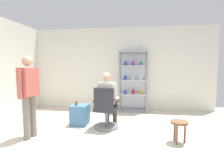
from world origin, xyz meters
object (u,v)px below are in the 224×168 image
Objects in this scene: display_cabinet_main at (133,81)px; standing_customer at (29,92)px; storage_crate at (80,115)px; seated_shopkeeper at (108,97)px; office_chair at (106,112)px; wooden_stool at (179,126)px; tea_glass at (76,103)px.

standing_customer is (-1.99, -2.51, -0.03)m from display_cabinet_main.
storage_crate is (-1.27, -1.57, -0.72)m from display_cabinet_main.
seated_shopkeeper is 1.70m from standing_customer.
display_cabinet_main is at bearing 72.00° from office_chair.
standing_customer is at bearing -127.78° from storage_crate.
display_cabinet_main is at bearing 110.70° from wooden_stool.
seated_shopkeeper is 2.64× the size of storage_crate.
display_cabinet_main is 3.20m from standing_customer.
tea_glass is 0.24× the size of wooden_stool.
office_chair is (-0.58, -1.79, -0.57)m from display_cabinet_main.
tea_glass is at bearing -179.62° from seated_shopkeeper.
display_cabinet_main reaches higher than office_chair.
standing_customer reaches higher than tea_glass.
standing_customer is (-0.66, -0.88, 0.40)m from tea_glass.
office_chair is 1.67m from standing_customer.
office_chair is 1.58m from wooden_stool.
display_cabinet_main reaches higher than storage_crate.
office_chair is 2.32× the size of wooden_stool.
seated_shopkeeper is at bearing 153.10° from wooden_stool.
display_cabinet_main is 3.89× the size of storage_crate.
standing_customer reaches higher than seated_shopkeeper.
storage_crate is at bearing -128.84° from display_cabinet_main.
office_chair reaches higher than tea_glass.
tea_glass reaches higher than wooden_stool.
seated_shopkeeper is 3.11× the size of wooden_stool.
seated_shopkeeper reaches higher than storage_crate.
tea_glass is (-1.34, -1.63, -0.43)m from display_cabinet_main.
storage_crate is 1.37m from standing_customer.
seated_shopkeeper is at bearing 82.80° from office_chair.
wooden_stool is (2.16, -0.79, 0.09)m from storage_crate.
seated_shopkeeper is at bearing 31.65° from standing_customer.
wooden_stool is at bearing -18.20° from tea_glass.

